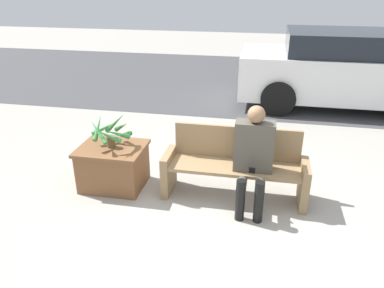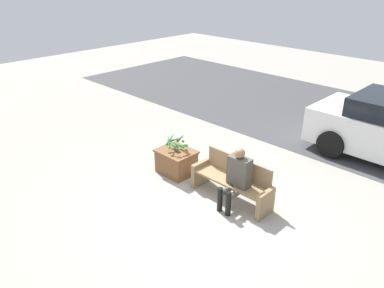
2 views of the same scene
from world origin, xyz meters
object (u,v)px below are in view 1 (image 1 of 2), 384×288
Objects in this scene: person_seated at (253,154)px; potted_plant at (111,131)px; bench at (235,166)px; parked_car at (343,69)px; planter_box at (113,165)px.

person_seated reaches higher than potted_plant.
bench is 3.21× the size of potted_plant.
parked_car is at bearing 68.84° from person_seated.
potted_plant is at bearing -176.94° from bench.
person_seated reaches higher than bench.
person_seated is 1.74m from potted_plant.
person_seated is 4.42m from parked_car.
person_seated reaches higher than planter_box.
bench is at bearing 3.06° from potted_plant.
parked_car reaches higher than person_seated.
bench is 2.11× the size of planter_box.
potted_plant is (0.01, -0.01, 0.46)m from planter_box.
parked_car reaches higher than potted_plant.
planter_box is 0.46m from potted_plant.
person_seated is at bearing -3.02° from potted_plant.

